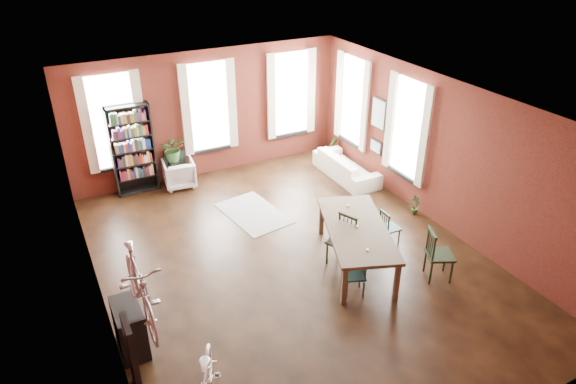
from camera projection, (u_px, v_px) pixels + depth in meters
room at (288, 147)px, 9.66m from camera, size 9.00×9.04×3.22m
dining_table at (356, 246)px, 9.82m from camera, size 1.89×2.66×0.83m
dining_chair_a at (354, 275)px, 9.05m from camera, size 0.48×0.48×0.80m
dining_chair_b at (341, 241)px, 9.80m from camera, size 0.60×0.60×0.99m
dining_chair_c at (440, 255)px, 9.40m from camera, size 0.62×0.62×1.01m
dining_chair_d at (390, 227)px, 10.44m from camera, size 0.37×0.37×0.78m
bookshelf at (133, 150)px, 12.12m from camera, size 1.00×0.32×2.20m
white_armchair at (179, 172)px, 12.71m from camera, size 0.81×0.77×0.75m
cream_sofa at (346, 163)px, 13.12m from camera, size 0.61×2.08×0.81m
striped_rug at (253, 213)px, 11.69m from camera, size 1.36×1.92×0.01m
bike_wall_rack at (133, 359)px, 7.01m from camera, size 0.16×0.60×1.30m
console_table at (130, 328)px, 7.88m from camera, size 0.40×0.80×0.80m
plant_stand at (176, 172)px, 12.89m from camera, size 0.32×0.32×0.60m
plant_by_sofa at (332, 152)px, 14.38m from camera, size 0.46×0.65×0.26m
plant_small at (414, 211)px, 11.63m from camera, size 0.30×0.50×0.17m
bicycle_floor at (204, 364)px, 6.56m from camera, size 0.82×0.97×1.56m
bicycle_hung at (136, 266)px, 6.40m from camera, size 0.47×1.00×1.66m
plant_on_stand at (173, 151)px, 12.66m from camera, size 0.73×0.78×0.51m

